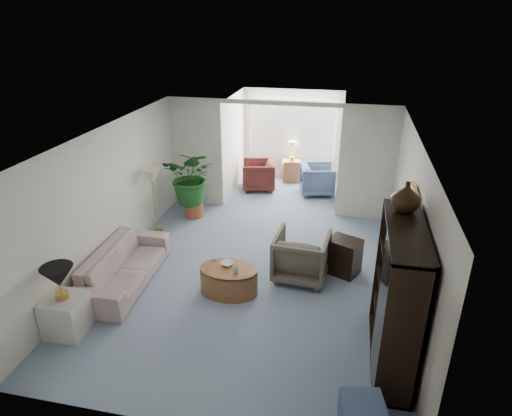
% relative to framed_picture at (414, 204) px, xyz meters
% --- Properties ---
extents(floor, '(6.00, 6.00, 0.00)m').
position_rel_framed_picture_xyz_m(floor, '(-2.46, 0.10, -1.70)').
color(floor, '#839AAE').
rests_on(floor, ground).
extents(sunroom_floor, '(2.60, 2.60, 0.00)m').
position_rel_framed_picture_xyz_m(sunroom_floor, '(-2.46, 4.20, -1.70)').
color(sunroom_floor, '#839AAE').
rests_on(sunroom_floor, ground).
extents(back_pier_left, '(1.20, 0.12, 2.50)m').
position_rel_framed_picture_xyz_m(back_pier_left, '(-4.36, 3.10, -0.45)').
color(back_pier_left, silver).
rests_on(back_pier_left, ground).
extents(back_pier_right, '(1.20, 0.12, 2.50)m').
position_rel_framed_picture_xyz_m(back_pier_right, '(-0.56, 3.10, -0.45)').
color(back_pier_right, silver).
rests_on(back_pier_right, ground).
extents(back_header, '(2.60, 0.12, 0.10)m').
position_rel_framed_picture_xyz_m(back_header, '(-2.46, 3.10, 0.75)').
color(back_header, silver).
rests_on(back_header, back_pier_left).
extents(window_pane, '(2.20, 0.02, 1.50)m').
position_rel_framed_picture_xyz_m(window_pane, '(-2.46, 5.28, -0.30)').
color(window_pane, white).
extents(window_blinds, '(2.20, 0.02, 1.50)m').
position_rel_framed_picture_xyz_m(window_blinds, '(-2.46, 5.25, -0.30)').
color(window_blinds, white).
extents(framed_picture, '(0.04, 0.50, 0.40)m').
position_rel_framed_picture_xyz_m(framed_picture, '(0.00, 0.00, 0.00)').
color(framed_picture, '#BAAA95').
extents(sofa, '(0.94, 2.21, 0.63)m').
position_rel_framed_picture_xyz_m(sofa, '(-4.49, -0.38, -1.38)').
color(sofa, beige).
rests_on(sofa, ground).
extents(end_table, '(0.55, 0.55, 0.58)m').
position_rel_framed_picture_xyz_m(end_table, '(-4.69, -1.73, -1.41)').
color(end_table, beige).
rests_on(end_table, ground).
extents(table_lamp, '(0.44, 0.44, 0.30)m').
position_rel_framed_picture_xyz_m(table_lamp, '(-4.69, -1.73, -0.77)').
color(table_lamp, black).
rests_on(table_lamp, end_table).
extents(floor_lamp, '(0.36, 0.36, 0.28)m').
position_rel_framed_picture_xyz_m(floor_lamp, '(-4.73, 1.47, -0.45)').
color(floor_lamp, beige).
rests_on(floor_lamp, ground).
extents(coffee_table, '(1.21, 1.21, 0.45)m').
position_rel_framed_picture_xyz_m(coffee_table, '(-2.70, -0.29, -1.47)').
color(coffee_table, '#9A5A38').
rests_on(coffee_table, ground).
extents(coffee_bowl, '(0.25, 0.25, 0.05)m').
position_rel_framed_picture_xyz_m(coffee_bowl, '(-2.75, -0.19, -1.23)').
color(coffee_bowl, silver).
rests_on(coffee_bowl, coffee_table).
extents(coffee_cup, '(0.14, 0.14, 0.10)m').
position_rel_framed_picture_xyz_m(coffee_cup, '(-2.55, -0.39, -1.20)').
color(coffee_cup, beige).
rests_on(coffee_cup, coffee_table).
extents(wingback_chair, '(0.95, 0.98, 0.83)m').
position_rel_framed_picture_xyz_m(wingback_chair, '(-1.61, 0.41, -1.29)').
color(wingback_chair, '#675E51').
rests_on(wingback_chair, ground).
extents(side_table_dark, '(0.66, 0.61, 0.64)m').
position_rel_framed_picture_xyz_m(side_table_dark, '(-0.91, 0.71, -1.38)').
color(side_table_dark, black).
rests_on(side_table_dark, ground).
extents(entertainment_cabinet, '(0.46, 1.73, 1.93)m').
position_rel_framed_picture_xyz_m(entertainment_cabinet, '(-0.23, -1.30, -0.74)').
color(entertainment_cabinet, black).
rests_on(entertainment_cabinet, ground).
extents(cabinet_urn, '(0.37, 0.37, 0.38)m').
position_rel_framed_picture_xyz_m(cabinet_urn, '(-0.23, -0.80, 0.42)').
color(cabinet_urn, '#2F1F0F').
rests_on(cabinet_urn, entertainment_cabinet).
extents(ottoman, '(0.54, 0.54, 0.37)m').
position_rel_framed_picture_xyz_m(ottoman, '(-0.58, -2.51, -1.52)').
color(ottoman, slate).
rests_on(ottoman, ground).
extents(plant_pot, '(0.40, 0.40, 0.32)m').
position_rel_framed_picture_xyz_m(plant_pot, '(-4.23, 2.38, -1.54)').
color(plant_pot, '#964E2B').
rests_on(plant_pot, ground).
extents(house_plant, '(1.13, 0.98, 1.25)m').
position_rel_framed_picture_xyz_m(house_plant, '(-4.23, 2.38, -0.75)').
color(house_plant, '#1C501B').
rests_on(house_plant, plant_pot).
extents(sunroom_chair_blue, '(0.97, 0.95, 0.75)m').
position_rel_framed_picture_xyz_m(sunroom_chair_blue, '(-1.67, 4.32, -1.33)').
color(sunroom_chair_blue, slate).
rests_on(sunroom_chair_blue, ground).
extents(sunroom_chair_maroon, '(0.96, 0.95, 0.74)m').
position_rel_framed_picture_xyz_m(sunroom_chair_maroon, '(-3.17, 4.32, -1.33)').
color(sunroom_chair_maroon, '#58241E').
rests_on(sunroom_chair_maroon, ground).
extents(sunroom_table, '(0.54, 0.46, 0.58)m').
position_rel_framed_picture_xyz_m(sunroom_table, '(-2.42, 5.07, -1.41)').
color(sunroom_table, '#9A5A38').
rests_on(sunroom_table, ground).
extents(shelf_clutter, '(0.30, 0.85, 1.06)m').
position_rel_framed_picture_xyz_m(shelf_clutter, '(-0.28, -1.55, -0.76)').
color(shelf_clutter, '#32302D').
rests_on(shelf_clutter, entertainment_cabinet).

